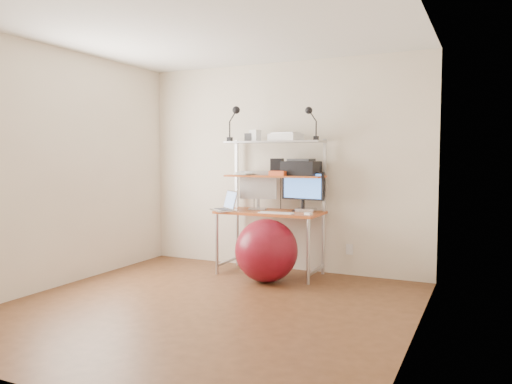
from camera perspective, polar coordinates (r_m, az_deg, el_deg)
room at (r=4.46m, az=-5.79°, el=2.54°), size 3.60×3.60×3.60m
computer_desk at (r=5.81m, az=1.87°, el=-0.01°), size 1.20×0.60×1.57m
wall_outlet at (r=5.88m, az=10.64°, el=-6.47°), size 0.08×0.01×0.12m
monitor_silver at (r=5.93m, az=0.24°, el=0.54°), size 0.44×0.20×0.49m
monitor_black at (r=5.73m, az=5.35°, el=0.46°), size 0.53×0.18×0.54m
laptop at (r=5.83m, az=-3.35°, el=-1.64°), size 0.43×0.42×0.30m
keyboard at (r=5.54m, az=2.31°, el=-2.39°), size 0.40×0.12×0.01m
mouse at (r=5.42m, az=5.98°, el=-2.49°), size 0.09×0.07×0.02m
mac_mini at (r=5.71m, az=5.73°, el=-2.07°), size 0.24×0.24×0.04m
phone at (r=5.59m, az=1.28°, el=-2.34°), size 0.07×0.12×0.01m
printer at (r=5.76m, az=5.19°, el=2.78°), size 0.42×0.31×0.19m
nas_cube at (r=5.86m, az=2.43°, el=2.90°), size 0.15×0.15×0.20m
red_box at (r=5.73m, az=2.62°, el=2.16°), size 0.21×0.15×0.05m
scanner at (r=5.79m, az=3.42°, el=6.31°), size 0.40×0.30×0.09m
box_white at (r=5.96m, az=-0.11°, el=6.46°), size 0.14×0.12×0.13m
box_grey at (r=6.00m, az=-0.71°, el=6.26°), size 0.11×0.11×0.10m
clip_lamp_left at (r=5.98m, az=-2.44°, el=8.70°), size 0.16×0.09×0.41m
clip_lamp_right at (r=5.64m, az=6.22°, el=8.65°), size 0.15×0.08×0.37m
exercise_ball at (r=5.48m, az=1.19°, el=-6.70°), size 0.69×0.69×0.69m
paper_stack at (r=6.02m, az=-1.13°, el=2.13°), size 0.37×0.40×0.03m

